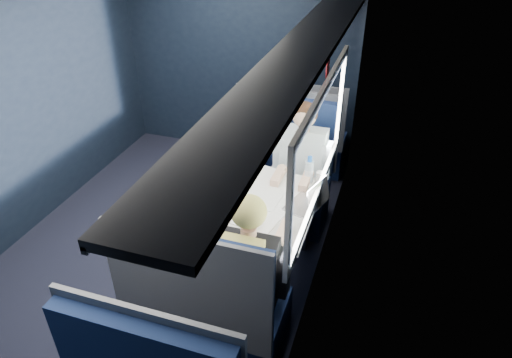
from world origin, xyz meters
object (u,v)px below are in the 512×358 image
(seat_row_front, at_px, (300,139))
(man, at_px, (301,165))
(seat_bay_far, at_px, (209,309))
(laptop, at_px, (311,201))
(bottle_small, at_px, (309,171))
(cup, at_px, (320,177))
(table, at_px, (272,212))
(woman, at_px, (252,266))
(seat_bay_near, at_px, (277,178))

(seat_row_front, distance_m, man, 1.17)
(seat_bay_far, xyz_separation_m, seat_row_front, (0.00, 2.67, -0.00))
(laptop, xyz_separation_m, bottle_small, (-0.09, 0.36, 0.05))
(laptop, bearing_deg, bottle_small, 104.62)
(man, distance_m, cup, 0.35)
(bottle_small, bearing_deg, man, 115.23)
(seat_bay_far, relative_size, laptop, 3.54)
(table, distance_m, bottle_small, 0.50)
(seat_bay_far, distance_m, woman, 0.43)
(seat_row_front, xyz_separation_m, laptop, (0.48, -1.74, 0.39))
(table, bearing_deg, woman, -84.55)
(table, bearing_deg, laptop, 10.64)
(seat_bay_far, relative_size, bottle_small, 5.15)
(laptop, relative_size, cup, 3.71)
(seat_bay_far, distance_m, bottle_small, 1.41)
(woman, bearing_deg, bottle_small, 83.21)
(bottle_small, bearing_deg, table, -115.84)
(cup, bearing_deg, seat_bay_near, 138.87)
(seat_bay_far, distance_m, cup, 1.45)
(seat_bay_far, bearing_deg, bottle_small, 73.44)
(man, height_order, woman, same)
(man, relative_size, laptop, 3.71)
(seat_row_front, bearing_deg, table, -84.20)
(table, xyz_separation_m, cup, (0.30, 0.44, 0.12))
(table, xyz_separation_m, woman, (0.07, -0.71, 0.06))
(table, bearing_deg, seat_row_front, 95.80)
(seat_row_front, xyz_separation_m, cup, (0.48, -1.36, 0.38))
(man, bearing_deg, seat_bay_near, 146.77)
(seat_row_front, distance_m, woman, 2.54)
(seat_bay_far, xyz_separation_m, laptop, (0.48, 0.93, 0.39))
(woman, distance_m, laptop, 0.80)
(table, xyz_separation_m, laptop, (0.29, 0.06, 0.14))
(seat_bay_near, height_order, seat_bay_far, same)
(cup, bearing_deg, laptop, -90.38)
(seat_row_front, distance_m, bottle_small, 1.50)
(seat_bay_near, height_order, man, man)
(woman, bearing_deg, seat_bay_far, -146.18)
(laptop, bearing_deg, table, -169.36)
(man, distance_m, woman, 1.41)
(man, bearing_deg, seat_row_front, 102.83)
(seat_bay_far, height_order, cup, seat_bay_far)
(seat_bay_far, bearing_deg, seat_row_front, 90.00)
(seat_row_front, height_order, laptop, seat_row_front)
(seat_bay_near, distance_m, cup, 0.75)
(seat_bay_far, distance_m, man, 1.62)
(laptop, bearing_deg, cup, 89.62)
(table, xyz_separation_m, bottle_small, (0.20, 0.42, 0.18))
(table, height_order, seat_bay_near, seat_bay_near)
(table, height_order, bottle_small, bottle_small)
(seat_bay_near, bearing_deg, cup, -41.13)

